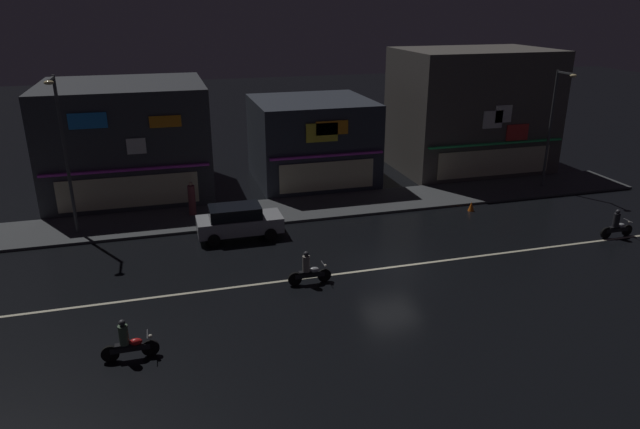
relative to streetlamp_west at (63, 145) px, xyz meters
The scene contains 14 objects.
ground_plane 16.92m from the streetlamp_west, 28.84° to the right, with size 140.00×140.00×0.00m, color black.
lane_divider_stripe 16.92m from the streetlamp_west, 28.84° to the right, with size 36.80×0.16×0.01m, color beige.
sidewalk_far 15.00m from the streetlamp_west, ahead, with size 38.74×3.98×0.14m, color #424447.
storefront_left_block 7.66m from the streetlamp_west, 69.88° to the left, with size 9.56×8.79×6.80m.
storefront_center_block 15.71m from the streetlamp_west, 24.11° to the left, with size 7.49×7.38×5.42m.
storefront_right_block 26.60m from the streetlamp_west, 13.70° to the left, with size 10.32×7.25×8.34m.
streetlamp_west is the anchor object (origin of this frame).
streetlamp_mid 28.11m from the streetlamp_west, ahead, with size 0.44×1.64×7.34m.
pedestrian_on_sidewalk 7.15m from the streetlamp_west, 12.49° to the left, with size 0.40×0.40×1.91m.
parked_car_near_kerb 9.21m from the streetlamp_west, 16.00° to the right, with size 4.30×1.98×1.67m.
motorcycle_lead 27.97m from the streetlamp_west, 15.99° to the right, with size 1.90×0.60×1.52m.
motorcycle_following 13.04m from the streetlamp_west, 76.46° to the right, with size 1.90×0.60×1.52m.
motorcycle_trailing_far 13.76m from the streetlamp_west, 39.46° to the right, with size 1.90×0.60×1.52m.
traffic_cone 22.04m from the streetlamp_west, ahead, with size 0.36×0.36×0.55m, color orange.
Camera 1 is at (-9.57, -21.78, 11.37)m, focal length 32.12 mm.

